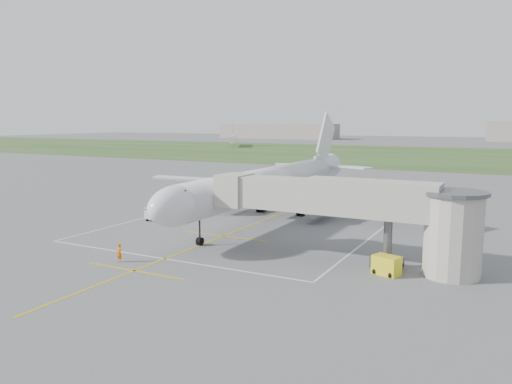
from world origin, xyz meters
The scene contains 11 objects.
ground centered at (0.00, 0.00, 0.00)m, with size 700.00×700.00×0.00m, color #59595C.
grass_strip centered at (0.00, 130.00, 0.01)m, with size 700.00×120.00×0.02m, color #2D481F.
apron_markings centered at (0.00, -5.82, 0.01)m, with size 28.20×60.00×0.01m.
airliner centered at (0.00, 0.75, 4.39)m, with size 38.93×46.75×13.52m.
jet_bridge centered at (15.72, -13.50, 4.74)m, with size 23.40×5.00×7.20m.
gpu_unit centered at (18.41, -15.47, 0.75)m, with size 2.33×1.92×1.52m.
baggage_cart centered at (-11.55, -7.07, 0.83)m, with size 2.47×1.65×1.62m.
ramp_worker_nose centered at (-2.86, -22.61, 0.81)m, with size 0.59×0.39×1.62m, color orange.
ramp_worker_wing centered at (-9.92, 1.01, 0.97)m, with size 0.95×0.74×1.94m, color #E75507.
distant_hangars centered at (-16.15, 265.19, 5.17)m, with size 345.00×49.00×12.00m.
distant_aircraft centered at (-4.65, 164.96, 3.59)m, with size 198.27×51.87×8.85m.
Camera 1 is at (26.99, -54.17, 12.10)m, focal length 35.00 mm.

